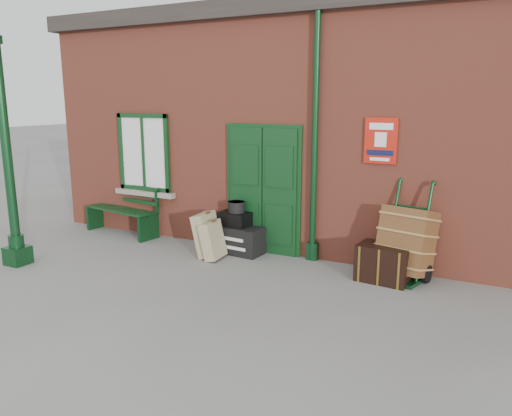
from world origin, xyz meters
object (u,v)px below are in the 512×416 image
Objects in this scene: porter_trolley at (406,242)px; dark_trunk at (384,263)px; houdini_trunk at (238,239)px; bench at (124,208)px.

porter_trolley reaches higher than dark_trunk.
dark_trunk reaches higher than houdini_trunk.
houdini_trunk is at bearing -166.86° from porter_trolley.
houdini_trunk is 0.65× the size of porter_trolley.
porter_trolley is 0.46m from dark_trunk.
porter_trolley reaches higher than bench.
houdini_trunk is at bearing 7.14° from bench.
bench is 5.59m from porter_trolley.
houdini_trunk is 1.26× the size of dark_trunk.
bench is at bearing -167.42° from porter_trolley.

